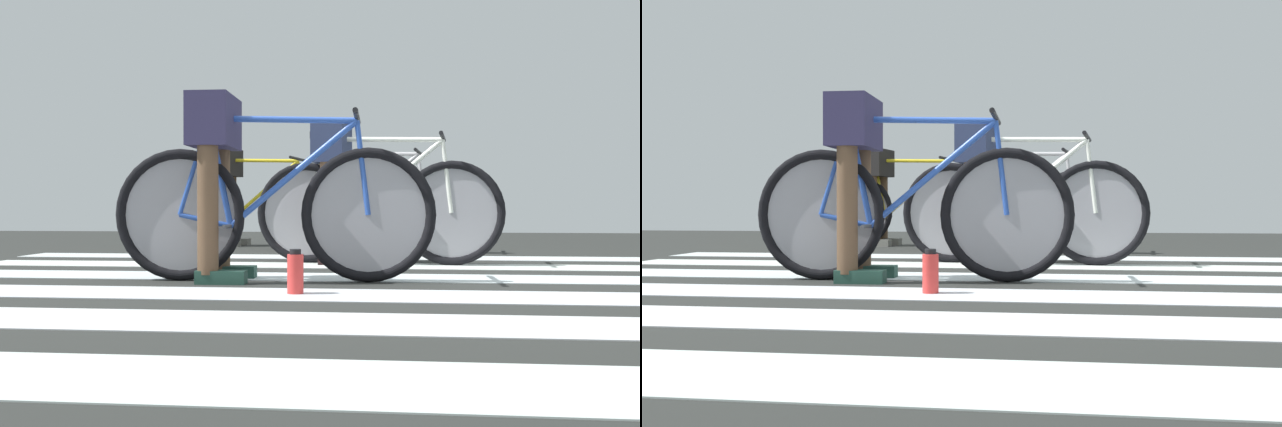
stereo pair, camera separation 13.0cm
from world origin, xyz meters
TOP-DOWN VIEW (x-y plane):
  - ground at (0.00, 0.00)m, footprint 18.00×14.00m
  - crosswalk_markings at (-0.03, -0.25)m, footprint 5.42×4.25m
  - bicycle_1_of_4 at (-0.39, -0.10)m, footprint 1.74×0.52m
  - cyclist_1_of_4 at (-0.70, -0.11)m, footprint 0.32×0.41m
  - bicycle_2_of_4 at (0.15, 1.05)m, footprint 1.73×0.52m
  - cyclist_2_of_4 at (-0.16, 1.08)m, footprint 0.35×0.43m
  - bicycle_3_of_4 at (0.04, 2.31)m, footprint 1.73×0.52m
  - cyclist_3_of_4 at (-0.27, 2.35)m, footprint 0.36×0.44m
  - bicycle_4_of_4 at (-1.12, 3.09)m, footprint 1.72×0.53m
  - cyclist_4_of_4 at (-1.42, 3.14)m, footprint 0.37×0.44m
  - water_bottle at (-0.19, -0.62)m, footprint 0.07×0.07m

SIDE VIEW (x-z plane):
  - ground at x=0.00m, z-range 0.00..0.02m
  - crosswalk_markings at x=-0.03m, z-range 0.02..0.02m
  - water_bottle at x=-0.19m, z-range 0.01..0.22m
  - bicycle_1_of_4 at x=-0.39m, z-range -0.06..0.87m
  - bicycle_2_of_4 at x=0.15m, z-range -0.06..0.87m
  - bicycle_3_of_4 at x=0.04m, z-range -0.06..0.87m
  - bicycle_4_of_4 at x=-1.12m, z-range -0.06..0.87m
  - cyclist_2_of_4 at x=-0.16m, z-range 0.17..1.15m
  - cyclist_4_of_4 at x=-1.42m, z-range 0.17..1.16m
  - cyclist_3_of_4 at x=-0.27m, z-range 0.17..1.16m
  - cyclist_1_of_4 at x=-0.70m, z-range 0.17..1.17m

